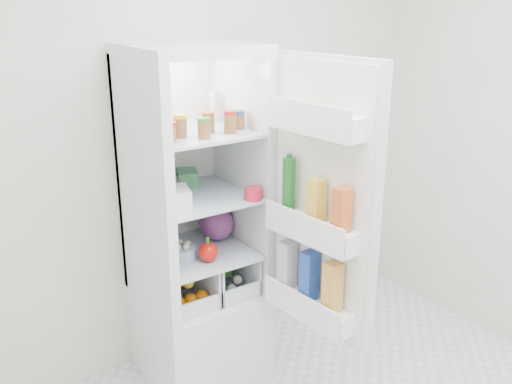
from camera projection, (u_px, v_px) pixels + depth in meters
room_walls at (416, 128)px, 1.89m from camera, size 3.02×3.02×2.61m
refrigerator at (194, 261)px, 3.06m from camera, size 0.60×0.60×1.80m
shelf_low at (199, 252)px, 2.99m from camera, size 0.49×0.53×0.01m
shelf_mid at (197, 196)px, 2.89m from camera, size 0.49×0.53×0.02m
shelf_top at (195, 132)px, 2.78m from camera, size 0.49×0.53×0.02m
crisper_left at (179, 280)px, 2.96m from camera, size 0.23×0.46×0.22m
crisper_right at (220, 268)px, 3.09m from camera, size 0.23×0.46×0.22m
condiment_jars at (199, 126)px, 2.69m from camera, size 0.46×0.32×0.08m
squeeze_bottle at (214, 107)px, 2.95m from camera, size 0.05×0.05×0.16m
tub_white at (175, 198)px, 2.70m from camera, size 0.17×0.17×0.09m
tin_red at (253, 194)px, 2.81m from camera, size 0.10×0.10×0.06m
foil_tray at (169, 184)px, 2.99m from camera, size 0.19×0.16×0.04m
tub_green at (188, 178)px, 3.02m from camera, size 0.14×0.17×0.08m
red_cabbage at (217, 223)px, 3.10m from camera, size 0.19×0.19×0.19m
bell_pepper at (208, 252)px, 2.85m from camera, size 0.10×0.10×0.10m
mushroom_bowl at (182, 253)px, 2.87m from camera, size 0.17×0.17×0.07m
citrus_pile at (182, 287)px, 2.94m from camera, size 0.20×0.31×0.16m
veg_pile at (221, 276)px, 3.11m from camera, size 0.16×0.30×0.10m
fridge_door at (321, 208)px, 2.60m from camera, size 0.22×0.60×1.30m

